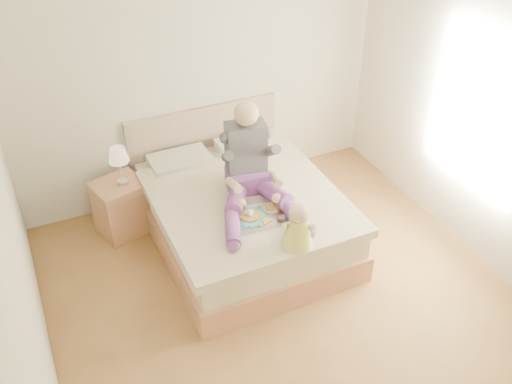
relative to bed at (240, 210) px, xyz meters
name	(u,v)px	position (x,y,z in m)	size (l,w,h in m)	color
room	(305,161)	(0.08, -1.08, 1.19)	(4.02, 4.22, 2.71)	brown
bed	(240,210)	(0.00, 0.00, 0.00)	(1.70, 2.18, 1.00)	#A26D4B
nightstand	(121,207)	(-1.06, 0.59, -0.03)	(0.57, 0.53, 0.58)	#A26D4B
lamp	(118,157)	(-1.01, 0.57, 0.57)	(0.20, 0.20, 0.40)	silver
adult	(251,171)	(0.04, -0.18, 0.56)	(0.79, 1.17, 0.93)	#65317B
tray	(260,214)	(-0.02, -0.51, 0.32)	(0.51, 0.42, 0.14)	silver
baby	(298,228)	(0.11, -0.99, 0.47)	(0.33, 0.38, 0.43)	#D8D044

